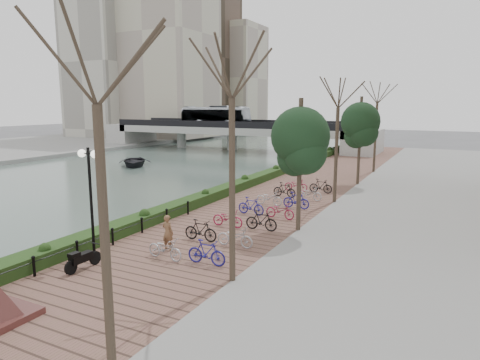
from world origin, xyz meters
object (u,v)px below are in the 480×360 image
Objects in this scene: lamppost at (90,178)px; pedestrian at (168,232)px; boat at (134,161)px; motorcycle at (83,258)px.

lamppost is 3.94m from pedestrian.
pedestrian is (2.18, 2.10, -2.52)m from lamppost.
pedestrian is 0.31× the size of boat.
lamppost reaches higher than pedestrian.
boat is (-18.44, 23.80, -3.25)m from lamppost.
boat is at bearing 129.42° from motorcycle.
motorcycle is at bearing -90.13° from boat.
pedestrian is 29.94m from boat.
motorcycle reaches higher than boat.
motorcycle is 31.46m from boat.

